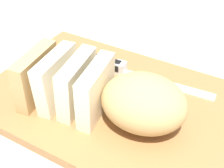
% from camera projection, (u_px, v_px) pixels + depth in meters
% --- Properties ---
extents(ground_plane, '(3.00, 3.00, 0.00)m').
position_uv_depth(ground_plane, '(112.00, 105.00, 0.55)').
color(ground_plane, beige).
extents(cutting_board, '(0.47, 0.32, 0.02)m').
position_uv_depth(cutting_board, '(112.00, 101.00, 0.54)').
color(cutting_board, '#9E6B3D').
rests_on(cutting_board, ground_plane).
extents(bread_loaf, '(0.28, 0.14, 0.09)m').
position_uv_depth(bread_loaf, '(109.00, 94.00, 0.48)').
color(bread_loaf, tan).
rests_on(bread_loaf, cutting_board).
extents(bread_knife, '(0.25, 0.03, 0.03)m').
position_uv_depth(bread_knife, '(117.00, 67.00, 0.60)').
color(bread_knife, silver).
rests_on(bread_knife, cutting_board).
extents(crumb_near_knife, '(0.01, 0.01, 0.01)m').
position_uv_depth(crumb_near_knife, '(104.00, 102.00, 0.52)').
color(crumb_near_knife, '#996633').
rests_on(crumb_near_knife, cutting_board).
extents(crumb_near_loaf, '(0.01, 0.01, 0.01)m').
position_uv_depth(crumb_near_loaf, '(94.00, 117.00, 0.49)').
color(crumb_near_loaf, '#996633').
rests_on(crumb_near_loaf, cutting_board).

